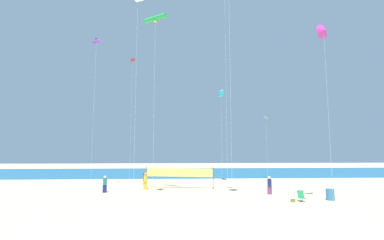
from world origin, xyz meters
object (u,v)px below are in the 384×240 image
at_px(beachgoer_teal_shirt, 105,184).
at_px(folding_beach_chair, 301,196).
at_px(beachgoer_maroon_shirt, 145,177).
at_px(volleyball_net, 179,173).
at_px(kite_magenta_delta, 324,31).
at_px(kite_red_diamond, 132,62).
at_px(beachgoer_mustard_shirt, 145,180).
at_px(trash_barrel, 330,195).
at_px(beachgoer_navy_shirt, 270,185).
at_px(kite_cyan_inflatable, 221,94).
at_px(kite_lime_diamond, 266,118).
at_px(beach_handbag, 293,201).
at_px(kite_green_tube, 155,19).
at_px(kite_violet_inflatable, 96,42).

bearing_deg(beachgoer_teal_shirt, folding_beach_chair, 122.51).
height_order(beachgoer_maroon_shirt, volleyball_net, volleyball_net).
height_order(kite_magenta_delta, kite_red_diamond, kite_red_diamond).
relative_size(beachgoer_mustard_shirt, folding_beach_chair, 2.03).
distance_m(beachgoer_maroon_shirt, trash_barrel, 19.92).
xyz_separation_m(beachgoer_navy_shirt, beachgoer_teal_shirt, (-16.15, 1.72, -0.03)).
bearing_deg(kite_cyan_inflatable, beachgoer_mustard_shirt, -154.91).
xyz_separation_m(beachgoer_maroon_shirt, kite_lime_diamond, (16.66, 4.27, 7.83)).
relative_size(folding_beach_chair, kite_cyan_inflatable, 0.07).
height_order(beachgoer_maroon_shirt, kite_lime_diamond, kite_lime_diamond).
bearing_deg(beach_handbag, beachgoer_maroon_shirt, 141.33).
height_order(trash_barrel, kite_green_tube, kite_green_tube).
height_order(folding_beach_chair, kite_lime_diamond, kite_lime_diamond).
distance_m(beachgoer_navy_shirt, trash_barrel, 5.19).
distance_m(beachgoer_navy_shirt, folding_beach_chair, 3.78).
relative_size(folding_beach_chair, kite_green_tube, 0.05).
relative_size(folding_beach_chair, kite_lime_diamond, 0.10).
bearing_deg(kite_lime_diamond, volleyball_net, -149.43).
height_order(trash_barrel, kite_magenta_delta, kite_magenta_delta).
xyz_separation_m(kite_cyan_inflatable, kite_lime_diamond, (7.09, 3.76, -2.72)).
height_order(beachgoer_teal_shirt, kite_red_diamond, kite_red_diamond).
xyz_separation_m(kite_cyan_inflatable, kite_red_diamond, (-12.30, 4.26, 5.43)).
height_order(volleyball_net, kite_red_diamond, kite_red_diamond).
bearing_deg(kite_magenta_delta, beach_handbag, 140.25).
bearing_deg(folding_beach_chair, beachgoer_maroon_shirt, -170.83).
bearing_deg(kite_lime_diamond, kite_violet_inflatable, -159.34).
bearing_deg(beach_handbag, beachgoer_teal_shirt, 162.05).
distance_m(trash_barrel, kite_magenta_delta, 13.66).
distance_m(volleyball_net, kite_violet_inflatable, 17.33).
relative_size(kite_cyan_inflatable, kite_violet_inflatable, 0.72).
xyz_separation_m(beachgoer_teal_shirt, kite_magenta_delta, (19.06, -7.33, 12.94)).
height_order(beachgoer_navy_shirt, kite_red_diamond, kite_red_diamond).
bearing_deg(beachgoer_teal_shirt, beachgoer_maroon_shirt, -161.88).
bearing_deg(kite_cyan_inflatable, kite_violet_inflatable, -163.12).
relative_size(kite_green_tube, kite_cyan_inflatable, 1.44).
distance_m(beachgoer_maroon_shirt, kite_red_diamond, 16.91).
distance_m(beachgoer_teal_shirt, kite_cyan_inflatable, 17.61).
bearing_deg(trash_barrel, beachgoer_navy_shirt, 144.11).
bearing_deg(kite_magenta_delta, kite_lime_diamond, 87.25).
bearing_deg(kite_red_diamond, kite_cyan_inflatable, -19.10).
relative_size(beachgoer_navy_shirt, beach_handbag, 5.06).
distance_m(beachgoer_navy_shirt, kite_lime_diamond, 14.32).
bearing_deg(kite_cyan_inflatable, kite_lime_diamond, 27.90).
relative_size(beachgoer_maroon_shirt, kite_red_diamond, 0.09).
distance_m(kite_violet_inflatable, kite_lime_diamond, 24.46).
height_order(beachgoer_mustard_shirt, kite_violet_inflatable, kite_violet_inflatable).
xyz_separation_m(folding_beach_chair, beach_handbag, (-0.84, -0.27, -0.33)).
bearing_deg(beachgoer_navy_shirt, kite_lime_diamond, 59.22).
bearing_deg(kite_magenta_delta, beachgoer_maroon_shirt, 141.17).
distance_m(folding_beach_chair, kite_lime_diamond, 17.15).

